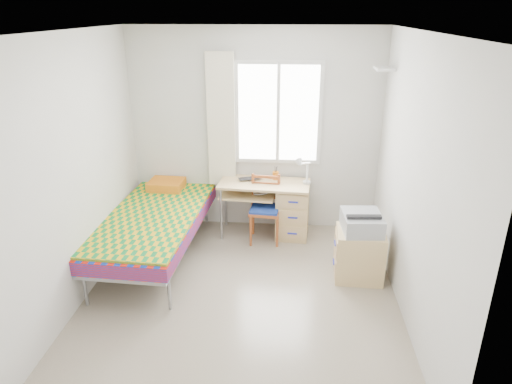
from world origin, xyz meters
TOP-DOWN VIEW (x-y plane):
  - floor at (0.00, 0.00)m, footprint 3.50×3.50m
  - ceiling at (0.00, 0.00)m, footprint 3.50×3.50m
  - wall_back at (0.00, 1.75)m, footprint 3.20×0.00m
  - wall_left at (-1.60, 0.00)m, footprint 0.00×3.50m
  - wall_right at (1.60, 0.00)m, footprint 0.00×3.50m
  - window at (0.30, 1.73)m, footprint 1.10×0.04m
  - curtain at (-0.42, 1.68)m, footprint 0.35×0.05m
  - floating_shelf at (1.49, 1.40)m, footprint 0.20×0.32m
  - bed at (-1.10, 0.81)m, footprint 1.14×2.27m
  - desk at (0.45, 1.46)m, footprint 1.18×0.61m
  - chair at (0.18, 1.31)m, footprint 0.40×0.40m
  - cabinet at (1.25, 0.49)m, footprint 0.54×0.48m
  - printer at (1.25, 0.51)m, footprint 0.43×0.49m
  - laptop at (-0.03, 1.51)m, footprint 0.34×0.28m
  - pen_cup at (0.28, 1.60)m, footprint 0.10×0.10m
  - task_lamp at (0.62, 1.36)m, footprint 0.22×0.31m
  - book at (-0.00, 1.46)m, footprint 0.23×0.27m

SIDE VIEW (x-z plane):
  - floor at x=0.00m, z-range 0.00..0.00m
  - cabinet at x=1.25m, z-range 0.00..0.56m
  - desk at x=0.45m, z-range 0.03..0.75m
  - bed at x=-1.10m, z-range -0.02..0.95m
  - chair at x=0.18m, z-range 0.05..0.91m
  - book at x=0.00m, z-range 0.58..0.60m
  - printer at x=1.25m, z-range 0.56..0.76m
  - laptop at x=-0.03m, z-range 0.72..0.74m
  - pen_cup at x=0.28m, z-range 0.72..0.82m
  - task_lamp at x=0.62m, z-range 0.76..1.15m
  - wall_left at x=-1.60m, z-range -0.45..3.05m
  - wall_right at x=1.60m, z-range -0.45..3.05m
  - wall_back at x=0.00m, z-range -0.30..2.90m
  - curtain at x=-0.42m, z-range 0.60..2.30m
  - window at x=0.30m, z-range 0.90..2.20m
  - floating_shelf at x=1.49m, z-range 2.13..2.17m
  - ceiling at x=0.00m, z-range 2.60..2.60m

